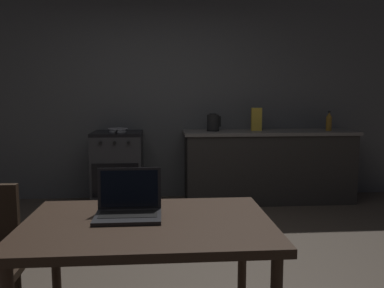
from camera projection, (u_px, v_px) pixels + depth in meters
ground_plane at (166, 276)px, 2.95m from camera, size 12.00×12.00×0.00m
back_wall at (186, 92)px, 5.19m from camera, size 6.40×0.10×2.77m
kitchen_counter at (268, 166)px, 5.04m from camera, size 2.16×0.64×0.90m
stove_oven at (118, 168)px, 4.89m from camera, size 0.60×0.62×0.90m
dining_table at (148, 237)px, 1.88m from camera, size 1.18×0.79×0.75m
laptop at (128, 207)px, 1.93m from camera, size 0.32×0.24×0.23m
electric_kettle at (213, 123)px, 4.92m from camera, size 0.18×0.16×0.22m
bottle at (329, 121)px, 4.98m from camera, size 0.07×0.07×0.25m
frying_pan at (118, 130)px, 4.81m from camera, size 0.23×0.41×0.05m
cereal_box at (256, 119)px, 4.97m from camera, size 0.13×0.05×0.29m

